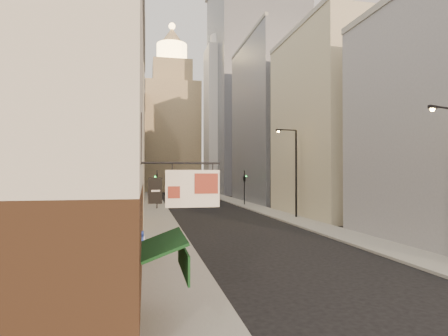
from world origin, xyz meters
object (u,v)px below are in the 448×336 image
streetlamp_mid (294,168)px  traffic_light_left (157,182)px  white_tower (223,114)px  clock_tower (172,125)px  traffic_light_right (244,178)px

streetlamp_mid → traffic_light_left: size_ratio=1.82×
white_tower → streetlamp_mid: size_ratio=4.55×
streetlamp_mid → traffic_light_left: 18.41m
traffic_light_left → streetlamp_mid: bearing=153.9°
clock_tower → traffic_light_left: 53.65m
traffic_light_right → white_tower: bearing=-100.8°
clock_tower → white_tower: clock_tower is taller
traffic_light_left → clock_tower: bearing=-79.3°
clock_tower → white_tower: size_ratio=1.08×
white_tower → traffic_light_right: size_ratio=8.30×
traffic_light_left → traffic_light_right: (12.56, 3.80, 0.33)m
clock_tower → traffic_light_right: clock_tower is taller
streetlamp_mid → traffic_light_right: size_ratio=1.82×
clock_tower → traffic_light_right: size_ratio=8.98×
streetlamp_mid → traffic_light_right: (-0.91, 16.23, -1.31)m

